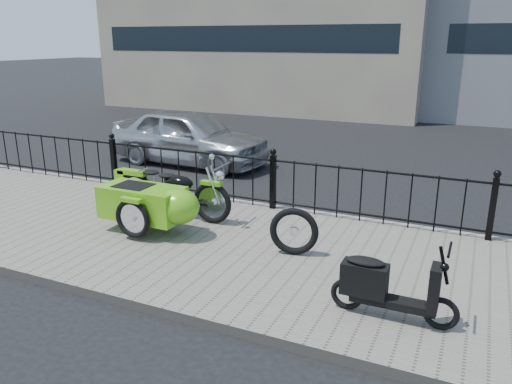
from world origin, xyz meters
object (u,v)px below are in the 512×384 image
at_px(motorcycle_sidecar, 157,201).
at_px(sedan_car, 189,137).
at_px(scooter, 385,287).
at_px(spare_tire, 294,231).

distance_m(motorcycle_sidecar, sedan_car, 4.80).
xyz_separation_m(motorcycle_sidecar, sedan_car, (-2.10, 4.32, 0.10)).
distance_m(motorcycle_sidecar, scooter, 3.88).
bearing_deg(scooter, sedan_car, 136.81).
relative_size(motorcycle_sidecar, sedan_car, 0.56).
distance_m(scooter, spare_tire, 1.84).
height_order(scooter, spare_tire, scooter).
relative_size(motorcycle_sidecar, scooter, 1.69).
bearing_deg(spare_tire, sedan_car, 135.26).
bearing_deg(motorcycle_sidecar, sedan_car, 115.97).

